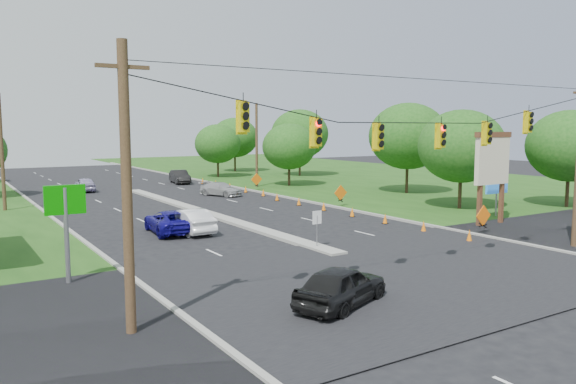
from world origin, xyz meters
TOP-DOWN VIEW (x-y plane):
  - ground at (0.00, 0.00)m, footprint 160.00×160.00m
  - grass_right at (30.00, 20.00)m, footprint 40.00×160.00m
  - cross_street at (0.00, 0.00)m, footprint 160.00×14.00m
  - curb_left at (-10.10, 30.00)m, footprint 0.25×110.00m
  - curb_right at (10.10, 30.00)m, footprint 0.25×110.00m
  - median at (0.00, 21.00)m, footprint 1.00×34.00m
  - median_sign at (0.00, 6.00)m, footprint 0.55×0.06m
  - signal_span at (-0.05, -1.00)m, footprint 25.60×0.32m
  - utility_pole_far_left at (-12.50, 30.00)m, footprint 0.28×0.28m
  - utility_pole_far_right at (12.50, 35.00)m, footprint 0.28×0.28m
  - pylon_sign at (14.31, 6.20)m, footprint 5.90×2.30m
  - cone_0 at (8.40, 3.00)m, footprint 0.32×0.32m
  - cone_1 at (8.40, 6.50)m, footprint 0.32×0.32m
  - cone_2 at (8.40, 10.00)m, footprint 0.32×0.32m
  - cone_3 at (8.40, 13.50)m, footprint 0.32×0.32m
  - cone_4 at (8.40, 17.00)m, footprint 0.32×0.32m
  - cone_5 at (8.40, 20.50)m, footprint 0.32×0.32m
  - cone_6 at (8.40, 24.00)m, footprint 0.32×0.32m
  - cone_7 at (9.00, 27.50)m, footprint 0.32×0.32m
  - cone_8 at (9.00, 31.00)m, footprint 0.32×0.32m
  - cone_9 at (9.00, 34.50)m, footprint 0.32×0.32m
  - cone_10 at (9.00, 38.00)m, footprint 0.32×0.32m
  - cone_11 at (9.00, 41.50)m, footprint 0.32×0.32m
  - work_sign_0 at (10.80, 4.00)m, footprint 1.27×0.58m
  - work_sign_1 at (10.80, 18.00)m, footprint 1.27×0.58m
  - work_sign_2 at (10.80, 32.00)m, footprint 1.27×0.58m
  - tree_7 at (18.00, 12.00)m, footprint 6.72×6.72m
  - tree_8 at (22.00, 22.00)m, footprint 7.56×7.56m
  - tree_9 at (16.00, 34.00)m, footprint 5.88×5.88m
  - tree_10 at (24.00, 44.00)m, footprint 7.56×7.56m
  - tree_11 at (20.00, 55.00)m, footprint 6.72×6.72m
  - tree_12 at (14.00, 48.00)m, footprint 5.88×5.88m
  - tree_13 at (26.00, 8.00)m, footprint 6.72×6.72m
  - black_sedan at (-4.77, -2.28)m, footprint 4.77×3.35m
  - white_sedan at (-3.89, 13.91)m, footprint 1.64×4.53m
  - blue_pickup at (-4.94, 14.58)m, footprint 2.79×5.23m
  - silver_car_far at (5.83, 29.99)m, footprint 3.38×4.72m
  - silver_car_oncoming at (-4.22, 40.54)m, footprint 1.96×4.30m
  - dark_car_receding at (6.94, 43.26)m, footprint 2.28×4.84m

SIDE VIEW (x-z plane):
  - ground at x=0.00m, z-range 0.00..0.00m
  - grass_right at x=30.00m, z-range -0.03..0.03m
  - cross_street at x=0.00m, z-range -0.01..0.01m
  - curb_left at x=-10.10m, z-range -0.08..0.08m
  - curb_right at x=10.10m, z-range -0.08..0.08m
  - median at x=0.00m, z-range -0.09..0.09m
  - cone_0 at x=8.40m, z-range 0.00..0.70m
  - cone_1 at x=8.40m, z-range 0.00..0.70m
  - cone_2 at x=8.40m, z-range 0.00..0.70m
  - cone_3 at x=8.40m, z-range 0.00..0.70m
  - cone_4 at x=8.40m, z-range 0.00..0.70m
  - cone_5 at x=8.40m, z-range 0.00..0.70m
  - cone_6 at x=8.40m, z-range 0.00..0.70m
  - cone_7 at x=9.00m, z-range 0.00..0.70m
  - cone_8 at x=9.00m, z-range 0.00..0.70m
  - cone_9 at x=9.00m, z-range 0.00..0.70m
  - cone_10 at x=9.00m, z-range 0.00..0.70m
  - cone_11 at x=9.00m, z-range 0.00..0.70m
  - silver_car_far at x=5.83m, z-range 0.00..1.27m
  - blue_pickup at x=-4.94m, z-range 0.00..1.40m
  - silver_car_oncoming at x=-4.22m, z-range 0.00..1.43m
  - white_sedan at x=-3.89m, z-range 0.00..1.49m
  - black_sedan at x=-4.77m, z-range 0.00..1.51m
  - dark_car_receding at x=6.94m, z-range 0.00..1.53m
  - work_sign_0 at x=10.80m, z-range 0.41..1.78m
  - work_sign_1 at x=10.80m, z-range 0.41..1.78m
  - work_sign_2 at x=10.80m, z-range 0.41..1.78m
  - median_sign at x=0.00m, z-range 0.44..2.49m
  - pylon_sign at x=14.31m, z-range 0.94..7.06m
  - tree_9 at x=16.00m, z-range 0.91..7.77m
  - tree_12 at x=14.00m, z-range 0.91..7.77m
  - utility_pole_far_left at x=-12.50m, z-range 0.00..9.00m
  - utility_pole_far_right at x=12.50m, z-range 0.00..9.00m
  - tree_7 at x=18.00m, z-range 1.04..8.88m
  - tree_11 at x=20.00m, z-range 1.04..8.88m
  - tree_13 at x=26.00m, z-range 1.04..8.88m
  - signal_span at x=-0.05m, z-range 0.47..9.47m
  - tree_8 at x=22.00m, z-range 1.17..9.99m
  - tree_10 at x=24.00m, z-range 1.17..9.99m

